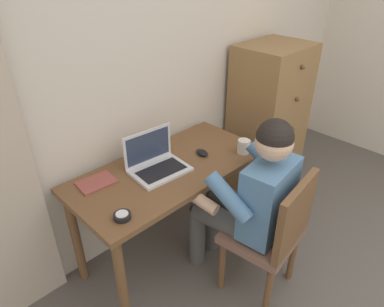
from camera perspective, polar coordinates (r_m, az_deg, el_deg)
The scene contains 10 objects.
wall_back at distance 2.46m, azimuth -3.55°, elevation 14.70°, with size 4.80×0.05×2.50m, color beige.
desk at distance 2.25m, azimuth -3.62°, elevation -4.54°, with size 1.27×0.61×0.74m.
dresser at distance 3.10m, azimuth 12.31°, elevation 5.47°, with size 0.59×0.50×1.28m.
chair at distance 2.14m, azimuth 13.17°, elevation -12.43°, with size 0.47×0.45×0.87m.
person_seated at distance 2.08m, azimuth 9.30°, elevation -6.79°, with size 0.58×0.62×1.19m.
laptop at distance 2.15m, azimuth -5.92°, elevation -1.42°, with size 0.36×0.28×0.24m.
computer_mouse at distance 2.31m, azimuth 1.65°, elevation 0.15°, with size 0.06×0.10×0.03m, color black.
desk_clock at distance 1.82m, azimuth -11.37°, elevation -10.02°, with size 0.09×0.09×0.03m.
notebook_pad at distance 2.11m, azimuth -15.40°, elevation -4.60°, with size 0.21×0.15×0.01m, color #994742.
coffee_mug at distance 2.34m, azimuth 8.49°, elevation 1.17°, with size 0.12×0.08×0.09m.
Camera 1 is at (-1.55, 0.42, 1.92)m, focal length 32.53 mm.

